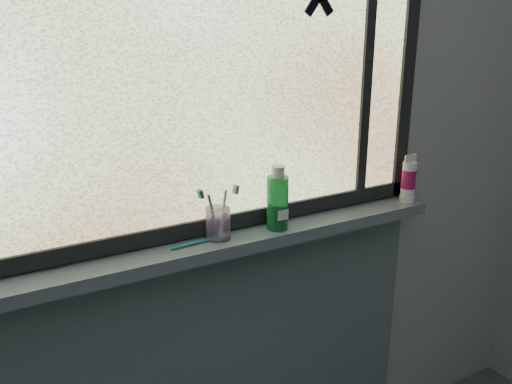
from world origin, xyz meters
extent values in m
cube|color=#9EA3A8|center=(0.00, 1.30, 1.25)|extent=(3.00, 0.01, 2.50)
cube|color=slate|center=(0.00, 1.23, 1.00)|extent=(1.62, 0.14, 0.04)
cube|color=slate|center=(0.00, 1.29, 0.49)|extent=(1.62, 0.02, 0.98)
cube|color=silver|center=(0.00, 1.28, 1.53)|extent=(1.50, 0.01, 1.00)
cube|color=black|center=(0.00, 1.28, 1.05)|extent=(1.60, 0.03, 0.05)
cube|color=black|center=(0.78, 1.28, 1.53)|extent=(0.05, 0.03, 1.10)
cube|color=black|center=(0.60, 1.28, 1.53)|extent=(0.03, 0.03, 1.00)
cylinder|color=#BDA3D8|center=(0.04, 1.23, 1.07)|extent=(0.09, 0.09, 0.10)
cylinder|color=#1B8D3E|center=(0.23, 1.22, 1.12)|extent=(0.08, 0.08, 0.17)
cylinder|color=silver|center=(0.77, 1.21, 1.11)|extent=(0.05, 0.05, 0.12)
camera|label=1|loc=(-0.62, -0.21, 1.72)|focal=40.00mm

